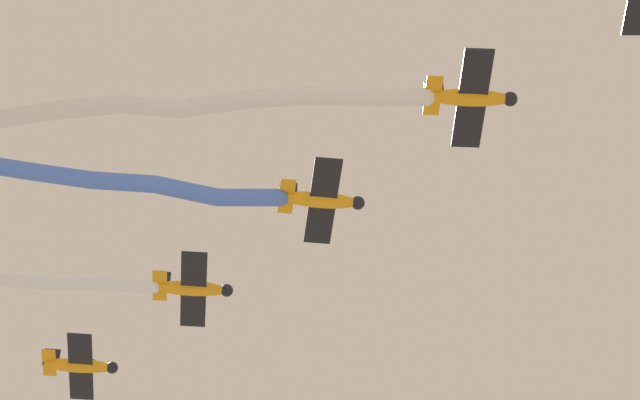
{
  "coord_description": "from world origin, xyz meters",
  "views": [
    {
      "loc": [
        -9.88,
        -38.26,
        7.64
      ],
      "look_at": [
        -21.53,
        7.53,
        57.07
      ],
      "focal_mm": 75.35,
      "sensor_mm": 36.0,
      "label": 1
    }
  ],
  "objects_px": {
    "airplane_slot": "(193,288)",
    "airplane_trail": "(80,366)",
    "airplane_right_wing": "(322,200)",
    "airplane_left_wing": "(471,98)"
  },
  "relations": [
    {
      "from": "airplane_left_wing",
      "to": "airplane_right_wing",
      "type": "height_order",
      "value": "airplane_right_wing"
    },
    {
      "from": "airplane_right_wing",
      "to": "airplane_left_wing",
      "type": "bearing_deg",
      "value": -50.67
    },
    {
      "from": "airplane_left_wing",
      "to": "airplane_slot",
      "type": "height_order",
      "value": "airplane_slot"
    },
    {
      "from": "airplane_slot",
      "to": "airplane_trail",
      "type": "bearing_deg",
      "value": 130.76
    },
    {
      "from": "airplane_slot",
      "to": "airplane_trail",
      "type": "height_order",
      "value": "airplane_trail"
    },
    {
      "from": "airplane_left_wing",
      "to": "airplane_slot",
      "type": "distance_m",
      "value": 19.8
    },
    {
      "from": "airplane_trail",
      "to": "airplane_slot",
      "type": "bearing_deg",
      "value": -50.09
    },
    {
      "from": "airplane_left_wing",
      "to": "airplane_trail",
      "type": "relative_size",
      "value": 1.0
    },
    {
      "from": "airplane_right_wing",
      "to": "airplane_trail",
      "type": "bearing_deg",
      "value": 129.36
    },
    {
      "from": "airplane_left_wing",
      "to": "airplane_trail",
      "type": "distance_m",
      "value": 29.7
    }
  ]
}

